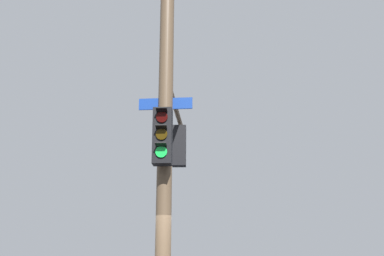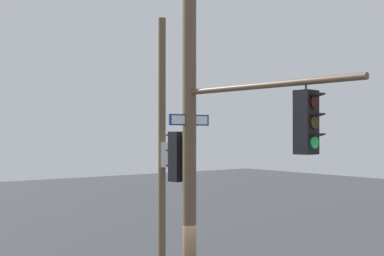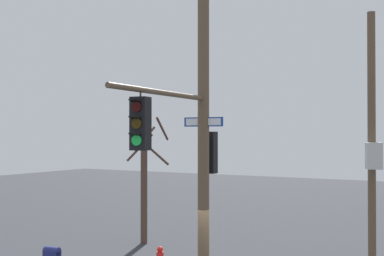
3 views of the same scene
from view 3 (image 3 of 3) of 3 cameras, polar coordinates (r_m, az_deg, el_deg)
The scene contains 3 objects.
main_signal_pole_assembly at distance 13.14m, azimuth 1.08°, elevation 0.72°, with size 4.90×3.77×9.00m.
secondary_pole_assembly at distance 17.69m, azimuth 18.95°, elevation -1.86°, with size 0.86×0.63×8.38m.
bare_tree_behind_pole at distance 21.59m, azimuth -5.12°, elevation -5.59°, with size 2.05×1.86×5.12m.
Camera 3 is at (12.30, 6.60, 4.43)m, focal length 49.22 mm.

